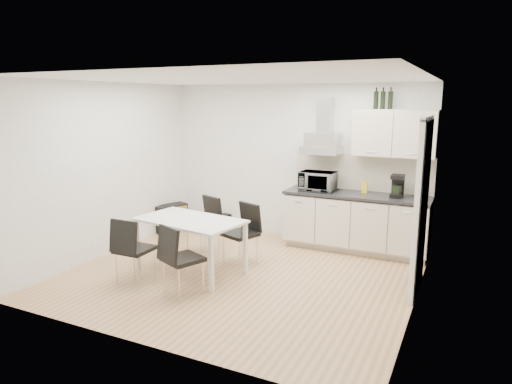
% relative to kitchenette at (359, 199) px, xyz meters
% --- Properties ---
extents(ground, '(4.50, 4.50, 0.00)m').
position_rel_kitchenette_xyz_m(ground, '(-1.18, -1.73, -0.83)').
color(ground, tan).
rests_on(ground, ground).
extents(wall_back, '(4.50, 0.10, 2.60)m').
position_rel_kitchenette_xyz_m(wall_back, '(-1.18, 0.27, 0.47)').
color(wall_back, white).
rests_on(wall_back, ground).
extents(wall_front, '(4.50, 0.10, 2.60)m').
position_rel_kitchenette_xyz_m(wall_front, '(-1.18, -3.73, 0.47)').
color(wall_front, white).
rests_on(wall_front, ground).
extents(wall_left, '(0.10, 4.00, 2.60)m').
position_rel_kitchenette_xyz_m(wall_left, '(-3.43, -1.73, 0.47)').
color(wall_left, white).
rests_on(wall_left, ground).
extents(wall_right, '(0.10, 4.00, 2.60)m').
position_rel_kitchenette_xyz_m(wall_right, '(1.07, -1.73, 0.47)').
color(wall_right, white).
rests_on(wall_right, ground).
extents(ceiling, '(4.50, 4.50, 0.00)m').
position_rel_kitchenette_xyz_m(ceiling, '(-1.18, -1.73, 1.77)').
color(ceiling, white).
rests_on(ceiling, wall_back).
extents(doorway, '(0.08, 1.04, 2.10)m').
position_rel_kitchenette_xyz_m(doorway, '(1.03, -1.18, 0.22)').
color(doorway, white).
rests_on(doorway, ground).
extents(kitchenette, '(2.22, 0.64, 2.52)m').
position_rel_kitchenette_xyz_m(kitchenette, '(0.00, 0.00, 0.00)').
color(kitchenette, beige).
rests_on(kitchenette, ground).
extents(dining_table, '(1.54, 1.03, 0.75)m').
position_rel_kitchenette_xyz_m(dining_table, '(-1.85, -1.91, -0.16)').
color(dining_table, white).
rests_on(dining_table, ground).
extents(chair_far_left, '(0.58, 0.62, 0.88)m').
position_rel_kitchenette_xyz_m(chair_far_left, '(-2.10, -1.20, -0.39)').
color(chair_far_left, black).
rests_on(chair_far_left, ground).
extents(chair_far_right, '(0.59, 0.62, 0.88)m').
position_rel_kitchenette_xyz_m(chair_far_right, '(-1.37, -1.35, -0.39)').
color(chair_far_right, black).
rests_on(chair_far_right, ground).
extents(chair_near_left, '(0.44, 0.50, 0.88)m').
position_rel_kitchenette_xyz_m(chair_near_left, '(-2.28, -2.54, -0.39)').
color(chair_near_left, black).
rests_on(chair_near_left, ground).
extents(chair_near_right, '(0.60, 0.63, 0.88)m').
position_rel_kitchenette_xyz_m(chair_near_right, '(-1.51, -2.57, -0.39)').
color(chair_near_right, black).
rests_on(chair_near_right, ground).
extents(guitar_amp, '(0.44, 0.64, 0.49)m').
position_rel_kitchenette_xyz_m(guitar_amp, '(-3.29, -0.39, -0.58)').
color(guitar_amp, black).
rests_on(guitar_amp, ground).
extents(floor_speaker, '(0.20, 0.18, 0.28)m').
position_rel_kitchenette_xyz_m(floor_speaker, '(-2.47, 0.17, -0.69)').
color(floor_speaker, black).
rests_on(floor_speaker, ground).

